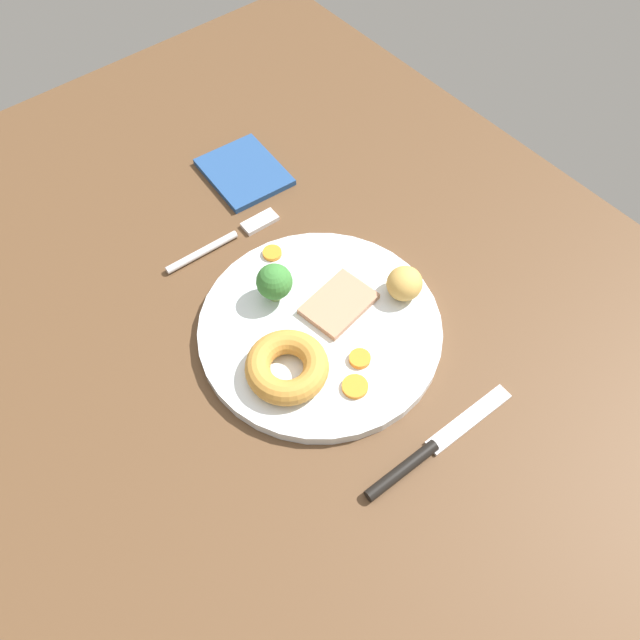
% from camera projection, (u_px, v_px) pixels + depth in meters
% --- Properties ---
extents(dining_table, '(1.20, 0.84, 0.04)m').
position_uv_depth(dining_table, '(324.00, 363.00, 0.70)').
color(dining_table, brown).
rests_on(dining_table, ground).
extents(dinner_plate, '(0.26, 0.26, 0.01)m').
position_uv_depth(dinner_plate, '(320.00, 329.00, 0.70)').
color(dinner_plate, white).
rests_on(dinner_plate, dining_table).
extents(meat_slice_main, '(0.07, 0.08, 0.01)m').
position_uv_depth(meat_slice_main, '(339.00, 304.00, 0.70)').
color(meat_slice_main, tan).
rests_on(meat_slice_main, dinner_plate).
extents(yorkshire_pudding, '(0.09, 0.09, 0.03)m').
position_uv_depth(yorkshire_pudding, '(287.00, 367.00, 0.65)').
color(yorkshire_pudding, '#C68938').
rests_on(yorkshire_pudding, dinner_plate).
extents(roast_potato_left, '(0.05, 0.05, 0.04)m').
position_uv_depth(roast_potato_left, '(404.00, 283.00, 0.70)').
color(roast_potato_left, tan).
rests_on(roast_potato_left, dinner_plate).
extents(carrot_coin_front, '(0.02, 0.02, 0.01)m').
position_uv_depth(carrot_coin_front, '(360.00, 359.00, 0.67)').
color(carrot_coin_front, orange).
rests_on(carrot_coin_front, dinner_plate).
extents(carrot_coin_back, '(0.02, 0.02, 0.01)m').
position_uv_depth(carrot_coin_back, '(272.00, 253.00, 0.75)').
color(carrot_coin_back, orange).
rests_on(carrot_coin_back, dinner_plate).
extents(carrot_coin_side, '(0.03, 0.03, 0.01)m').
position_uv_depth(carrot_coin_side, '(355.00, 387.00, 0.65)').
color(carrot_coin_side, orange).
rests_on(carrot_coin_side, dinner_plate).
extents(broccoli_floret, '(0.04, 0.04, 0.05)m').
position_uv_depth(broccoli_floret, '(276.00, 281.00, 0.69)').
color(broccoli_floret, '#8CB766').
rests_on(broccoli_floret, dinner_plate).
extents(fork, '(0.02, 0.15, 0.01)m').
position_uv_depth(fork, '(226.00, 239.00, 0.77)').
color(fork, silver).
rests_on(fork, dining_table).
extents(knife, '(0.02, 0.19, 0.01)m').
position_uv_depth(knife, '(427.00, 451.00, 0.62)').
color(knife, black).
rests_on(knife, dining_table).
extents(folded_napkin, '(0.12, 0.10, 0.01)m').
position_uv_depth(folded_napkin, '(244.00, 172.00, 0.84)').
color(folded_napkin, navy).
rests_on(folded_napkin, dining_table).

